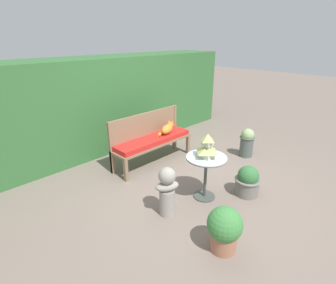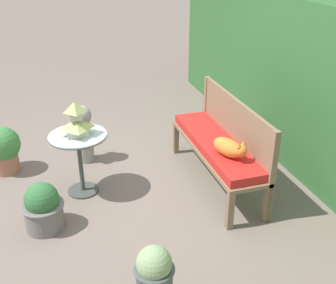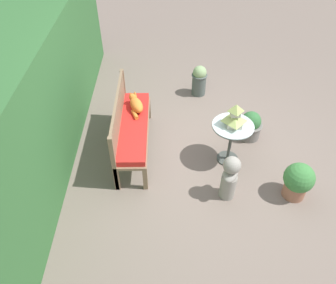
{
  "view_description": "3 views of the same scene",
  "coord_description": "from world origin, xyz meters",
  "px_view_note": "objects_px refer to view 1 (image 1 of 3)",
  "views": [
    {
      "loc": [
        -2.85,
        -2.31,
        2.23
      ],
      "look_at": [
        0.06,
        0.57,
        0.57
      ],
      "focal_mm": 28.0,
      "sensor_mm": 36.0,
      "label": 1
    },
    {
      "loc": [
        3.71,
        -0.62,
        2.44
      ],
      "look_at": [
        0.13,
        0.49,
        0.57
      ],
      "focal_mm": 45.0,
      "sensor_mm": 36.0,
      "label": 2
    },
    {
      "loc": [
        -3.53,
        0.57,
        3.5
      ],
      "look_at": [
        -0.19,
        0.53,
        0.43
      ],
      "focal_mm": 35.0,
      "sensor_mm": 36.0,
      "label": 3
    }
  ],
  "objects_px": {
    "patio_table": "(206,166)",
    "garden_bust": "(167,190)",
    "potted_plant_patio_mid": "(224,228)",
    "potted_plant_path_edge": "(247,142)",
    "pagoda_birdhouse": "(207,147)",
    "potted_plant_bench_right": "(248,181)",
    "garden_bench": "(153,142)",
    "cat": "(167,129)"
  },
  "relations": [
    {
      "from": "patio_table",
      "to": "garden_bust",
      "type": "height_order",
      "value": "garden_bust"
    },
    {
      "from": "patio_table",
      "to": "potted_plant_patio_mid",
      "type": "height_order",
      "value": "patio_table"
    },
    {
      "from": "potted_plant_path_edge",
      "to": "pagoda_birdhouse",
      "type": "bearing_deg",
      "value": -170.32
    },
    {
      "from": "garden_bust",
      "to": "potted_plant_bench_right",
      "type": "relative_size",
      "value": 1.49
    },
    {
      "from": "potted_plant_bench_right",
      "to": "potted_plant_patio_mid",
      "type": "xyz_separation_m",
      "value": [
        -1.19,
        -0.37,
        0.06
      ]
    },
    {
      "from": "potted_plant_bench_right",
      "to": "potted_plant_patio_mid",
      "type": "bearing_deg",
      "value": -162.63
    },
    {
      "from": "pagoda_birdhouse",
      "to": "garden_bust",
      "type": "bearing_deg",
      "value": 170.46
    },
    {
      "from": "patio_table",
      "to": "pagoda_birdhouse",
      "type": "xyz_separation_m",
      "value": [
        0.0,
        0.0,
        0.29
      ]
    },
    {
      "from": "garden_bench",
      "to": "pagoda_birdhouse",
      "type": "bearing_deg",
      "value": -99.83
    },
    {
      "from": "garden_bench",
      "to": "potted_plant_patio_mid",
      "type": "distance_m",
      "value": 2.36
    },
    {
      "from": "garden_bust",
      "to": "pagoda_birdhouse",
      "type": "bearing_deg",
      "value": 14.31
    },
    {
      "from": "garden_bench",
      "to": "pagoda_birdhouse",
      "type": "xyz_separation_m",
      "value": [
        -0.24,
        -1.39,
        0.38
      ]
    },
    {
      "from": "garden_bust",
      "to": "potted_plant_patio_mid",
      "type": "distance_m",
      "value": 0.89
    },
    {
      "from": "patio_table",
      "to": "garden_bust",
      "type": "distance_m",
      "value": 0.7
    },
    {
      "from": "pagoda_birdhouse",
      "to": "potted_plant_bench_right",
      "type": "bearing_deg",
      "value": -38.58
    },
    {
      "from": "garden_bust",
      "to": "potted_plant_bench_right",
      "type": "distance_m",
      "value": 1.3
    },
    {
      "from": "potted_plant_bench_right",
      "to": "garden_bust",
      "type": "bearing_deg",
      "value": 156.28
    },
    {
      "from": "pagoda_birdhouse",
      "to": "potted_plant_patio_mid",
      "type": "relative_size",
      "value": 0.64
    },
    {
      "from": "potted_plant_path_edge",
      "to": "potted_plant_patio_mid",
      "type": "relative_size",
      "value": 1.06
    },
    {
      "from": "cat",
      "to": "potted_plant_patio_mid",
      "type": "distance_m",
      "value": 2.51
    },
    {
      "from": "cat",
      "to": "pagoda_birdhouse",
      "type": "xyz_separation_m",
      "value": [
        -0.59,
        -1.36,
        0.21
      ]
    },
    {
      "from": "cat",
      "to": "patio_table",
      "type": "xyz_separation_m",
      "value": [
        -0.59,
        -1.36,
        -0.08
      ]
    },
    {
      "from": "garden_bench",
      "to": "potted_plant_path_edge",
      "type": "xyz_separation_m",
      "value": [
        1.49,
        -1.09,
        -0.13
      ]
    },
    {
      "from": "garden_bench",
      "to": "patio_table",
      "type": "distance_m",
      "value": 1.41
    },
    {
      "from": "garden_bust",
      "to": "potted_plant_path_edge",
      "type": "xyz_separation_m",
      "value": [
        2.4,
        0.18,
        -0.07
      ]
    },
    {
      "from": "cat",
      "to": "potted_plant_bench_right",
      "type": "xyz_separation_m",
      "value": [
        -0.08,
        -1.77,
        -0.38
      ]
    },
    {
      "from": "garden_bench",
      "to": "potted_plant_bench_right",
      "type": "relative_size",
      "value": 3.47
    },
    {
      "from": "patio_table",
      "to": "garden_bust",
      "type": "bearing_deg",
      "value": 170.46
    },
    {
      "from": "patio_table",
      "to": "pagoda_birdhouse",
      "type": "height_order",
      "value": "pagoda_birdhouse"
    },
    {
      "from": "pagoda_birdhouse",
      "to": "garden_bench",
      "type": "bearing_deg",
      "value": 80.17
    },
    {
      "from": "potted_plant_path_edge",
      "to": "potted_plant_patio_mid",
      "type": "height_order",
      "value": "potted_plant_path_edge"
    },
    {
      "from": "pagoda_birdhouse",
      "to": "potted_plant_path_edge",
      "type": "xyz_separation_m",
      "value": [
        1.73,
        0.3,
        -0.51
      ]
    },
    {
      "from": "potted_plant_path_edge",
      "to": "potted_plant_patio_mid",
      "type": "xyz_separation_m",
      "value": [
        -2.41,
        -1.07,
        -0.01
      ]
    },
    {
      "from": "potted_plant_path_edge",
      "to": "patio_table",
      "type": "bearing_deg",
      "value": -170.32
    },
    {
      "from": "garden_bench",
      "to": "cat",
      "type": "xyz_separation_m",
      "value": [
        0.35,
        -0.02,
        0.17
      ]
    },
    {
      "from": "cat",
      "to": "patio_table",
      "type": "height_order",
      "value": "cat"
    },
    {
      "from": "potted_plant_patio_mid",
      "to": "garden_bench",
      "type": "bearing_deg",
      "value": 66.98
    },
    {
      "from": "cat",
      "to": "garden_bust",
      "type": "relative_size",
      "value": 0.68
    },
    {
      "from": "cat",
      "to": "potted_plant_patio_mid",
      "type": "bearing_deg",
      "value": -141.36
    },
    {
      "from": "potted_plant_bench_right",
      "to": "potted_plant_path_edge",
      "type": "bearing_deg",
      "value": 29.83
    },
    {
      "from": "cat",
      "to": "garden_bust",
      "type": "xyz_separation_m",
      "value": [
        -1.26,
        -1.25,
        -0.23
      ]
    },
    {
      "from": "pagoda_birdhouse",
      "to": "potted_plant_bench_right",
      "type": "distance_m",
      "value": 0.87
    }
  ]
}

